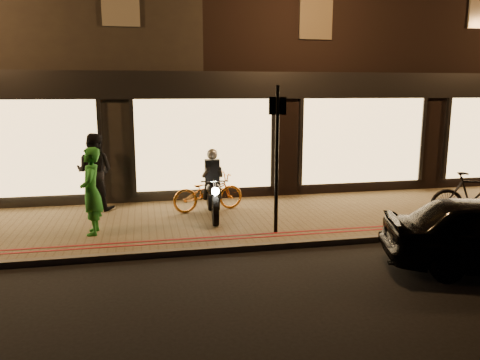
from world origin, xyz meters
The scene contains 11 objects.
ground centered at (0.00, 0.00, 0.00)m, with size 90.00×90.00×0.00m, color black.
sidewalk centered at (0.00, 2.00, 0.06)m, with size 50.00×4.00×0.12m, color brown.
kerb_stone centered at (0.00, 0.05, 0.06)m, with size 50.00×0.14×0.12m, color #59544C.
red_kerb_lines centered at (0.00, 0.55, 0.12)m, with size 50.00×0.26×0.01m.
building_row centered at (0.00, 8.99, 4.25)m, with size 48.00×10.11×8.50m.
motorcycle centered at (-0.06, 2.16, 0.73)m, with size 0.60×1.94×1.59m.
sign_post centered at (1.04, 0.73, 1.80)m, with size 0.35×0.09×3.00m.
bicycle_gold centered at (-0.09, 2.76, 0.58)m, with size 0.61×1.75×0.92m, color orange.
bicycle_dark centered at (5.62, 0.65, 0.68)m, with size 0.52×1.85×1.11m, color black.
person_green centered at (-2.66, 1.38, 1.01)m, with size 0.65×0.43×1.79m, color #217D26.
person_dark centered at (-2.78, 3.45, 1.06)m, with size 0.92×0.72×1.89m, color black.
Camera 1 is at (-1.59, -8.27, 3.03)m, focal length 35.00 mm.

